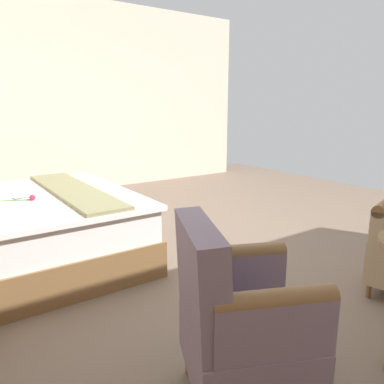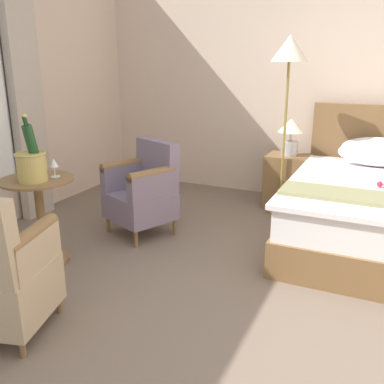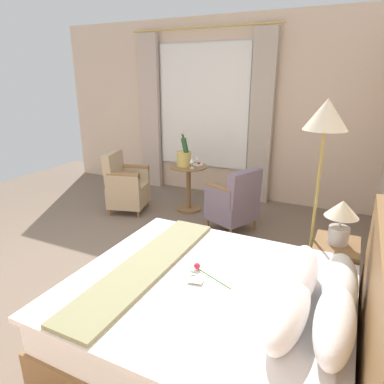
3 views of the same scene
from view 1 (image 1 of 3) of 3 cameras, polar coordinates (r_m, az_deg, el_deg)
name	(u,v)px [view 1 (image 1 of 3)]	position (r m, az deg, el deg)	size (l,w,h in m)	color
ground_plane	(204,245)	(3.72, 1.82, -8.08)	(7.70, 7.70, 0.00)	#746152
wall_far_side	(85,98)	(6.30, -15.97, 13.67)	(0.12, 5.75, 2.93)	beige
armchair_by_window	(238,321)	(1.74, 6.97, -18.98)	(0.72, 0.71, 0.88)	brown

